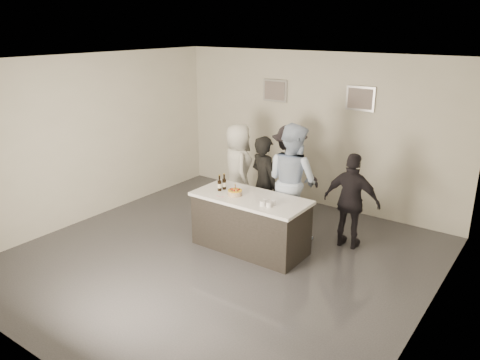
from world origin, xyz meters
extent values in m
plane|color=#3D3D42|center=(0.00, 0.00, 0.00)|extent=(6.00, 6.00, 0.00)
plane|color=white|center=(0.00, 0.00, 3.00)|extent=(6.00, 6.00, 0.00)
cube|color=beige|center=(0.00, 3.00, 1.50)|extent=(6.00, 0.04, 3.00)
cube|color=beige|center=(0.00, -3.00, 1.50)|extent=(6.00, 0.04, 3.00)
cube|color=beige|center=(-3.00, 0.00, 1.50)|extent=(0.04, 6.00, 3.00)
cube|color=beige|center=(3.00, 0.00, 1.50)|extent=(0.04, 6.00, 3.00)
cube|color=#B2B2B7|center=(-0.90, 2.97, 2.20)|extent=(0.54, 0.04, 0.44)
cube|color=#B2B2B7|center=(0.90, 2.97, 2.20)|extent=(0.54, 0.04, 0.44)
cube|color=white|center=(0.18, 0.53, 0.45)|extent=(1.86, 0.86, 0.90)
cylinder|color=yellow|center=(-0.06, 0.44, 0.94)|extent=(0.23, 0.23, 0.08)
cylinder|color=black|center=(-0.37, 0.57, 1.03)|extent=(0.07, 0.07, 0.26)
cylinder|color=black|center=(-0.39, 0.47, 1.03)|extent=(0.07, 0.07, 0.26)
cube|color=orange|center=(0.60, 0.38, 0.94)|extent=(0.19, 0.19, 0.08)
cube|color=pink|center=(-0.15, 0.25, 0.90)|extent=(0.24, 0.08, 0.01)
imported|color=black|center=(-0.09, 1.34, 0.84)|extent=(0.71, 0.58, 1.69)
imported|color=silver|center=(0.44, 1.38, 0.98)|extent=(1.12, 0.98, 1.96)
imported|color=silver|center=(-0.92, 1.72, 0.86)|extent=(0.99, 0.97, 1.72)
imported|color=black|center=(1.44, 1.55, 0.79)|extent=(0.94, 0.44, 1.58)
imported|color=#2A272E|center=(-0.06, 2.15, 0.87)|extent=(1.29, 1.11, 1.73)
camera|label=1|loc=(4.06, -5.15, 3.49)|focal=35.00mm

